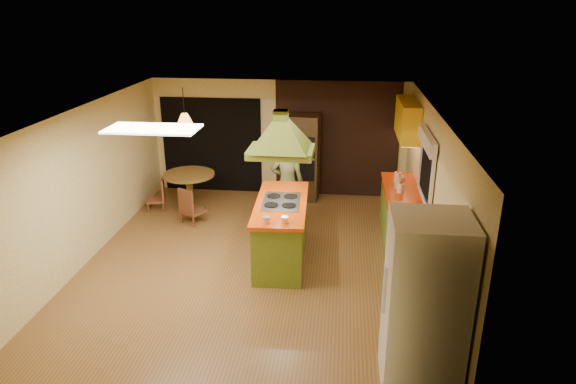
# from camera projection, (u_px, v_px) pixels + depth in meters

# --- Properties ---
(ground) EXTENTS (6.50, 6.50, 0.00)m
(ground) POSITION_uv_depth(u_px,v_px,m) (256.00, 260.00, 8.55)
(ground) COLOR brown
(ground) RESTS_ON ground
(room_walls) EXTENTS (5.50, 6.50, 6.50)m
(room_walls) POSITION_uv_depth(u_px,v_px,m) (254.00, 189.00, 8.11)
(room_walls) COLOR beige
(room_walls) RESTS_ON ground
(ceiling_plane) EXTENTS (6.50, 6.50, 0.00)m
(ceiling_plane) POSITION_uv_depth(u_px,v_px,m) (252.00, 111.00, 7.67)
(ceiling_plane) COLOR silver
(ceiling_plane) RESTS_ON room_walls
(brick_panel) EXTENTS (2.64, 0.03, 2.50)m
(brick_panel) POSITION_uv_depth(u_px,v_px,m) (337.00, 140.00, 10.99)
(brick_panel) COLOR #381E14
(brick_panel) RESTS_ON ground
(nook_opening) EXTENTS (2.20, 0.03, 2.10)m
(nook_opening) POSITION_uv_depth(u_px,v_px,m) (212.00, 145.00, 11.34)
(nook_opening) COLOR black
(nook_opening) RESTS_ON ground
(right_counter) EXTENTS (0.62, 3.05, 0.92)m
(right_counter) POSITION_uv_depth(u_px,v_px,m) (403.00, 226.00, 8.70)
(right_counter) COLOR olive
(right_counter) RESTS_ON ground
(upper_cabinets) EXTENTS (0.34, 1.40, 0.70)m
(upper_cabinets) POSITION_uv_depth(u_px,v_px,m) (407.00, 119.00, 9.65)
(upper_cabinets) COLOR yellow
(upper_cabinets) RESTS_ON room_walls
(window_right) EXTENTS (0.12, 1.35, 1.06)m
(window_right) POSITION_uv_depth(u_px,v_px,m) (427.00, 156.00, 8.03)
(window_right) COLOR black
(window_right) RESTS_ON room_walls
(fluor_panel) EXTENTS (1.20, 0.60, 0.03)m
(fluor_panel) POSITION_uv_depth(u_px,v_px,m) (153.00, 129.00, 6.67)
(fluor_panel) COLOR white
(fluor_panel) RESTS_ON ceiling_plane
(kitchen_island) EXTENTS (0.90, 2.06, 1.03)m
(kitchen_island) POSITION_uv_depth(u_px,v_px,m) (281.00, 230.00, 8.42)
(kitchen_island) COLOR olive
(kitchen_island) RESTS_ON ground
(range_hood) EXTENTS (1.02, 0.74, 0.79)m
(range_hood) POSITION_uv_depth(u_px,v_px,m) (281.00, 126.00, 7.81)
(range_hood) COLOR #556318
(range_hood) RESTS_ON ceiling_plane
(man) EXTENTS (0.63, 0.42, 1.69)m
(man) POSITION_uv_depth(u_px,v_px,m) (287.00, 183.00, 9.58)
(man) COLOR brown
(man) RESTS_ON ground
(refrigerator) EXTENTS (0.83, 0.78, 2.01)m
(refrigerator) POSITION_uv_depth(u_px,v_px,m) (425.00, 305.00, 5.48)
(refrigerator) COLOR white
(refrigerator) RESTS_ON ground
(wall_oven) EXTENTS (0.64, 0.64, 1.84)m
(wall_oven) POSITION_uv_depth(u_px,v_px,m) (304.00, 157.00, 10.91)
(wall_oven) COLOR #3E2B14
(wall_oven) RESTS_ON ground
(dining_table) EXTENTS (1.04, 1.04, 0.78)m
(dining_table) POSITION_uv_depth(u_px,v_px,m) (189.00, 184.00, 10.43)
(dining_table) COLOR brown
(dining_table) RESTS_ON ground
(chair_left) EXTENTS (0.45, 0.45, 0.67)m
(chair_left) POSITION_uv_depth(u_px,v_px,m) (155.00, 194.00, 10.49)
(chair_left) COLOR brown
(chair_left) RESTS_ON ground
(chair_near) EXTENTS (0.54, 0.54, 0.72)m
(chair_near) POSITION_uv_depth(u_px,v_px,m) (193.00, 205.00, 9.87)
(chair_near) COLOR brown
(chair_near) RESTS_ON ground
(pendant_lamp) EXTENTS (0.36, 0.36, 0.20)m
(pendant_lamp) POSITION_uv_depth(u_px,v_px,m) (185.00, 119.00, 9.96)
(pendant_lamp) COLOR #FF9E3F
(pendant_lamp) RESTS_ON ceiling_plane
(canister_large) EXTENTS (0.17, 0.17, 0.23)m
(canister_large) POSITION_uv_depth(u_px,v_px,m) (400.00, 182.00, 9.08)
(canister_large) COLOR beige
(canister_large) RESTS_ON right_counter
(canister_medium) EXTENTS (0.16, 0.16, 0.19)m
(canister_medium) POSITION_uv_depth(u_px,v_px,m) (398.00, 177.00, 9.39)
(canister_medium) COLOR #FDEBCB
(canister_medium) RESTS_ON right_counter
(canister_small) EXTENTS (0.14, 0.14, 0.16)m
(canister_small) POSITION_uv_depth(u_px,v_px,m) (401.00, 188.00, 8.90)
(canister_small) COLOR #FCF4CB
(canister_small) RESTS_ON right_counter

